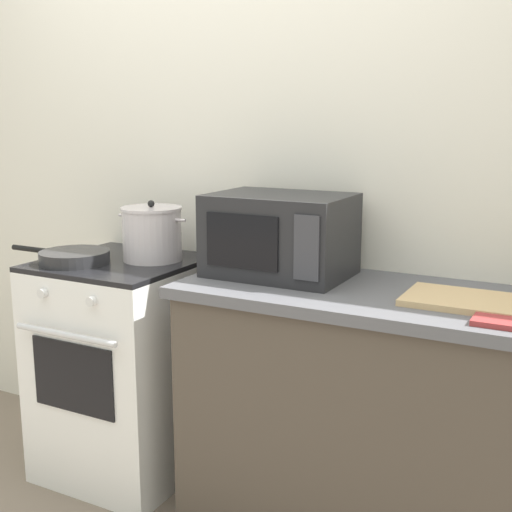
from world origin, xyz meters
TOP-DOWN VIEW (x-y plane):
  - back_wall at (0.30, 0.97)m, footprint 4.40×0.10m
  - lower_cabinet_right at (0.90, 0.62)m, footprint 1.64×0.56m
  - countertop_right at (0.90, 0.62)m, footprint 1.70×0.60m
  - stove at (-0.35, 0.60)m, footprint 0.60×0.64m
  - stock_pot at (-0.24, 0.67)m, footprint 0.33×0.25m
  - frying_pan at (-0.48, 0.47)m, footprint 0.48×0.28m
  - microwave at (0.34, 0.68)m, footprint 0.50×0.37m
  - cutting_board at (1.02, 0.60)m, footprint 0.36×0.26m
  - oven_mitt at (1.17, 0.44)m, footprint 0.18×0.14m

SIDE VIEW (x-z plane):
  - lower_cabinet_right at x=0.90m, z-range 0.00..0.88m
  - stove at x=-0.35m, z-range 0.00..0.92m
  - countertop_right at x=0.90m, z-range 0.88..0.92m
  - oven_mitt at x=1.17m, z-range 0.92..0.94m
  - cutting_board at x=1.02m, z-range 0.92..0.94m
  - frying_pan at x=-0.48m, z-range 0.92..0.97m
  - stock_pot at x=-0.24m, z-range 0.91..1.15m
  - microwave at x=0.34m, z-range 0.92..1.22m
  - back_wall at x=0.30m, z-range 0.00..2.50m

